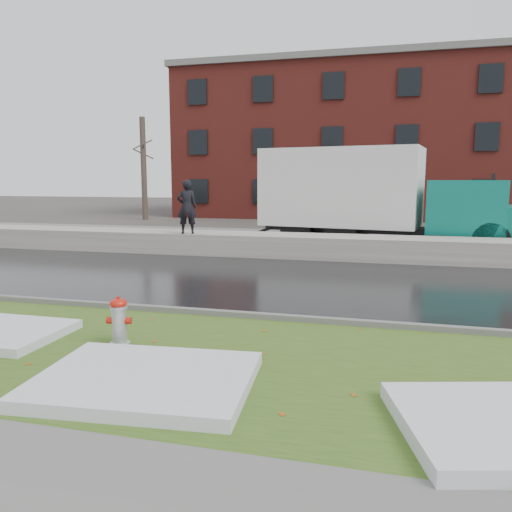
# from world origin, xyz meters

# --- Properties ---
(ground) EXTENTS (120.00, 120.00, 0.00)m
(ground) POSITION_xyz_m (0.00, 0.00, 0.00)
(ground) COLOR #47423D
(ground) RESTS_ON ground
(verge) EXTENTS (60.00, 4.50, 0.04)m
(verge) POSITION_xyz_m (0.00, -1.25, 0.02)
(verge) COLOR #314C19
(verge) RESTS_ON ground
(road) EXTENTS (60.00, 7.00, 0.03)m
(road) POSITION_xyz_m (0.00, 4.50, 0.01)
(road) COLOR black
(road) RESTS_ON ground
(parking_lot) EXTENTS (60.00, 9.00, 0.03)m
(parking_lot) POSITION_xyz_m (0.00, 13.00, 0.01)
(parking_lot) COLOR slate
(parking_lot) RESTS_ON ground
(curb) EXTENTS (60.00, 0.15, 0.14)m
(curb) POSITION_xyz_m (0.00, 1.00, 0.07)
(curb) COLOR slate
(curb) RESTS_ON ground
(snowbank) EXTENTS (60.00, 1.60, 0.75)m
(snowbank) POSITION_xyz_m (0.00, 8.70, 0.38)
(snowbank) COLOR #AFAAA0
(snowbank) RESTS_ON ground
(brick_building) EXTENTS (26.00, 12.00, 10.00)m
(brick_building) POSITION_xyz_m (2.00, 30.00, 5.00)
(brick_building) COLOR maroon
(brick_building) RESTS_ON ground
(bg_tree_left) EXTENTS (1.40, 1.62, 6.50)m
(bg_tree_left) POSITION_xyz_m (-12.00, 22.00, 3.33)
(bg_tree_left) COLOR brown
(bg_tree_left) RESTS_ON ground
(bg_tree_center) EXTENTS (1.40, 1.62, 6.50)m
(bg_tree_center) POSITION_xyz_m (-6.00, 26.00, 3.33)
(bg_tree_center) COLOR brown
(bg_tree_center) RESTS_ON ground
(fire_hydrant) EXTENTS (0.39, 0.35, 0.78)m
(fire_hydrant) POSITION_xyz_m (-0.74, -1.03, 0.46)
(fire_hydrant) COLOR #A9ADB1
(fire_hydrant) RESTS_ON verge
(box_truck) EXTENTS (11.38, 4.09, 3.75)m
(box_truck) POSITION_xyz_m (2.62, 11.73, 1.98)
(box_truck) COLOR black
(box_truck) RESTS_ON ground
(worker) EXTENTS (0.78, 0.67, 1.82)m
(worker) POSITION_xyz_m (-3.36, 8.10, 1.66)
(worker) COLOR black
(worker) RESTS_ON snowbank
(snow_patch_near) EXTENTS (2.76, 2.21, 0.16)m
(snow_patch_near) POSITION_xyz_m (0.33, -2.30, 0.12)
(snow_patch_near) COLOR silver
(snow_patch_near) RESTS_ON verge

